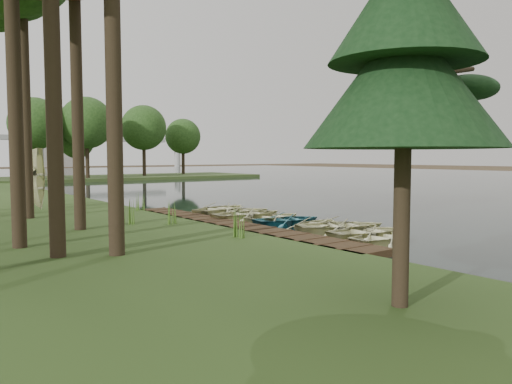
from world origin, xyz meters
TOP-DOWN VIEW (x-y plane):
  - ground at (0.00, 0.00)m, footprint 300.00×300.00m
  - water at (30.00, 20.00)m, footprint 130.00×200.00m
  - boardwalk at (-1.60, 0.00)m, footprint 1.60×16.00m
  - peninsula at (8.00, 50.00)m, footprint 50.00×14.00m
  - far_trees at (4.67, 50.00)m, footprint 45.60×5.60m
  - bridge at (12.31, 120.00)m, footprint 95.90×4.00m
  - building_a at (30.00, 140.00)m, footprint 10.00×8.00m
  - rowboat_0 at (0.73, -6.34)m, footprint 3.03×2.17m
  - rowboat_1 at (1.11, -5.24)m, footprint 3.69×2.93m
  - rowboat_2 at (1.24, -3.76)m, footprint 4.45×3.88m
  - rowboat_3 at (1.13, -2.54)m, footprint 3.81×3.36m
  - rowboat_4 at (1.05, -0.64)m, footprint 3.63×2.90m
  - rowboat_5 at (1.26, 0.68)m, footprint 3.25×2.38m
  - rowboat_6 at (0.70, 1.97)m, footprint 3.89×2.89m
  - rowboat_7 at (1.15, 3.50)m, footprint 3.99×3.25m
  - rowboat_8 at (0.97, 4.77)m, footprint 4.36×3.69m
  - stored_rowboat at (-6.80, 11.09)m, footprint 4.13×3.77m
  - pine_tree at (-5.76, -11.86)m, footprint 3.80×3.80m
  - reeds_0 at (-3.65, -3.24)m, footprint 0.60×0.60m
  - reeds_1 at (-5.21, 2.46)m, footprint 0.60×0.60m
  - reeds_2 at (-3.75, 1.53)m, footprint 0.60×0.60m
  - reeds_3 at (-2.60, 7.24)m, footprint 0.60×0.60m

SIDE VIEW (x-z plane):
  - ground at x=0.00m, z-range 0.00..0.00m
  - water at x=30.00m, z-range 0.00..0.05m
  - boardwalk at x=-1.60m, z-range 0.00..0.30m
  - peninsula at x=8.00m, z-range 0.00..0.45m
  - rowboat_0 at x=0.73m, z-range 0.05..0.68m
  - rowboat_3 at x=1.13m, z-range 0.05..0.70m
  - rowboat_5 at x=1.26m, z-range 0.05..0.71m
  - rowboat_4 at x=1.05m, z-range 0.05..0.72m
  - rowboat_1 at x=1.11m, z-range 0.05..0.74m
  - rowboat_7 at x=1.15m, z-range 0.05..0.78m
  - rowboat_2 at x=1.24m, z-range 0.05..0.82m
  - rowboat_8 at x=0.97m, z-range 0.05..0.82m
  - rowboat_6 at x=0.70m, z-range 0.05..0.82m
  - stored_rowboat at x=-6.80m, z-range 0.30..1.00m
  - reeds_3 at x=-2.60m, z-range 0.30..1.24m
  - reeds_2 at x=-3.75m, z-range 0.30..1.26m
  - reeds_0 at x=-3.65m, z-range 0.30..1.30m
  - reeds_1 at x=-5.21m, z-range 0.30..1.33m
  - pine_tree at x=-5.76m, z-range 1.32..9.49m
  - far_trees at x=4.67m, z-range 2.03..10.83m
  - bridge at x=12.31m, z-range 2.78..11.38m
  - building_a at x=30.00m, z-range 0.00..18.00m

